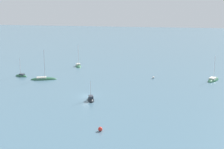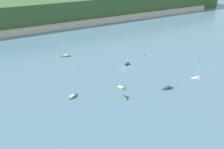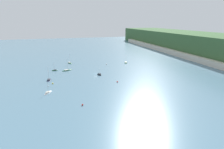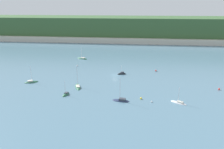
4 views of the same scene
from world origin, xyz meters
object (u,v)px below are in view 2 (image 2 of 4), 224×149
object	(u,v)px
sailboat_1	(120,87)
mooring_buoy_0	(175,82)
mooring_buoy_3	(184,82)
sailboat_6	(125,98)
mooring_buoy_4	(77,66)
sailboat_4	(167,88)
sailboat_0	(197,78)
sailboat_3	(127,64)
sailboat_5	(73,97)
mooring_buoy_1	(199,60)
mooring_buoy_2	(144,54)
sailboat_2	(65,56)

from	to	relation	value
sailboat_1	mooring_buoy_0	size ratio (longest dim) A/B	13.90
sailboat_1	mooring_buoy_3	size ratio (longest dim) A/B	18.39
sailboat_6	mooring_buoy_4	bearing A→B (deg)	-158.08
sailboat_4	mooring_buoy_0	distance (m)	8.59
sailboat_0	sailboat_3	size ratio (longest dim) A/B	1.21
sailboat_0	sailboat_4	world-z (taller)	sailboat_4
sailboat_3	sailboat_1	bearing A→B (deg)	27.02
sailboat_0	mooring_buoy_4	xyz separation A→B (m)	(-55.21, 48.66, 0.31)
sailboat_4	sailboat_5	bearing A→B (deg)	-12.36
sailboat_0	mooring_buoy_1	xyz separation A→B (m)	(20.80, 16.95, 0.33)
sailboat_0	mooring_buoy_2	size ratio (longest dim) A/B	8.25
sailboat_1	sailboat_6	bearing A→B (deg)	144.63
mooring_buoy_2	mooring_buoy_4	size ratio (longest dim) A/B	1.09
mooring_buoy_1	mooring_buoy_3	xyz separation A→B (m)	(-31.53, -17.41, -0.12)
sailboat_0	sailboat_2	xyz separation A→B (m)	(-57.19, 68.57, -0.02)
mooring_buoy_4	sailboat_0	bearing A→B (deg)	-41.39
mooring_buoy_0	sailboat_6	bearing A→B (deg)	179.10
sailboat_4	mooring_buoy_2	bearing A→B (deg)	-103.89
sailboat_2	sailboat_5	distance (m)	54.07
sailboat_2	sailboat_0	bearing A→B (deg)	150.96
mooring_buoy_2	mooring_buoy_3	size ratio (longest dim) A/B	1.47
sailboat_2	sailboat_3	world-z (taller)	sailboat_2
sailboat_2	mooring_buoy_3	size ratio (longest dim) A/B	15.46
sailboat_0	mooring_buoy_2	world-z (taller)	sailboat_0
sailboat_5	sailboat_6	world-z (taller)	sailboat_5
mooring_buoy_1	mooring_buoy_3	bearing A→B (deg)	-151.09
sailboat_1	sailboat_3	bearing A→B (deg)	-60.67
mooring_buoy_4	sailboat_4	bearing A→B (deg)	-56.87
sailboat_0	sailboat_6	size ratio (longest dim) A/B	1.00
sailboat_0	mooring_buoy_0	world-z (taller)	sailboat_0
sailboat_5	mooring_buoy_2	distance (m)	69.49
mooring_buoy_1	mooring_buoy_2	bearing A→B (deg)	135.50
sailboat_3	sailboat_2	bearing A→B (deg)	-69.55
sailboat_3	mooring_buoy_3	size ratio (longest dim) A/B	10.04
sailboat_0	sailboat_6	xyz separation A→B (m)	(-47.41, 2.64, -0.01)
sailboat_1	sailboat_5	xyz separation A→B (m)	(-25.16, 3.55, 0.04)
mooring_buoy_0	sailboat_5	bearing A→B (deg)	165.82
sailboat_3	sailboat_4	distance (m)	36.02
sailboat_0	sailboat_5	xyz separation A→B (m)	(-70.00, 16.04, 0.03)
mooring_buoy_0	mooring_buoy_2	world-z (taller)	mooring_buoy_2
mooring_buoy_2	sailboat_2	bearing A→B (deg)	153.77
sailboat_0	mooring_buoy_3	distance (m)	10.74
mooring_buoy_0	mooring_buoy_4	size ratio (longest dim) A/B	0.98
sailboat_3	mooring_buoy_0	bearing A→B (deg)	84.95
sailboat_4	sailboat_0	bearing A→B (deg)	-171.35
sailboat_3	sailboat_0	bearing A→B (deg)	103.03
sailboat_2	sailboat_3	distance (m)	45.80
mooring_buoy_1	sailboat_5	bearing A→B (deg)	-179.42
sailboat_1	mooring_buoy_3	xyz separation A→B (m)	(34.10, -12.95, 0.23)
sailboat_4	sailboat_2	bearing A→B (deg)	-56.58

